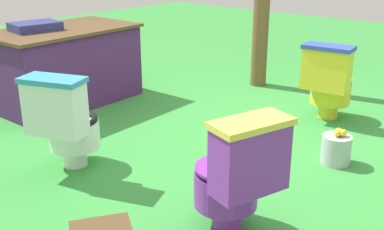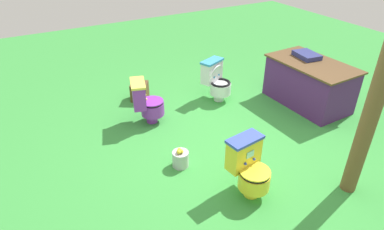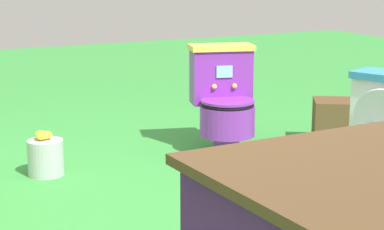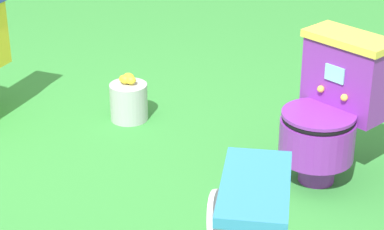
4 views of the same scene
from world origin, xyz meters
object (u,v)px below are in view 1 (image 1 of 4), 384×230
vendor_table (64,65)px  lemon_bucket (336,149)px  toilet_purple (236,174)px  wooden_post (262,2)px  toilet_white (66,121)px  toilet_yellow (329,82)px

vendor_table → lemon_bucket: vendor_table is taller
toilet_purple → wooden_post: size_ratio=0.38×
toilet_white → toilet_purple: bearing=-16.3°
toilet_white → lemon_bucket: bearing=21.8°
toilet_white → vendor_table: size_ratio=0.49×
lemon_bucket → toilet_yellow: bearing=30.2°
toilet_yellow → toilet_purple: size_ratio=1.00×
toilet_white → toilet_yellow: same height
toilet_yellow → toilet_purple: 2.10m
toilet_white → vendor_table: vendor_table is taller
toilet_purple → vendor_table: 2.82m
wooden_post → vendor_table: bearing=147.8°
vendor_table → wooden_post: wooden_post is taller
wooden_post → lemon_bucket: size_ratio=6.92×
toilet_yellow → wooden_post: (0.56, 1.12, 0.59)m
toilet_purple → wooden_post: 3.10m
toilet_white → toilet_purple: (0.13, -1.39, -0.00)m
vendor_table → lemon_bucket: size_ratio=5.38×
toilet_yellow → lemon_bucket: toilet_yellow is taller
toilet_white → vendor_table: bearing=123.5°
toilet_yellow → wooden_post: 1.38m
toilet_white → lemon_bucket: (1.37, -1.44, -0.26)m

